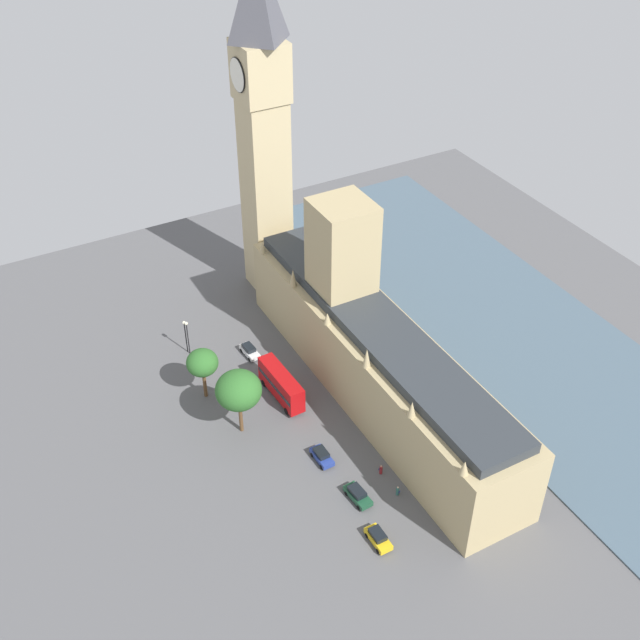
# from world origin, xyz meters

# --- Properties ---
(ground_plane) EXTENTS (131.63, 131.63, 0.00)m
(ground_plane) POSITION_xyz_m (0.00, 0.00, 0.00)
(ground_plane) COLOR #565659
(river_thames) EXTENTS (34.32, 118.47, 0.25)m
(river_thames) POSITION_xyz_m (-30.13, 0.00, 0.12)
(river_thames) COLOR #475B6B
(river_thames) RESTS_ON ground
(parliament_building) EXTENTS (12.16, 61.63, 28.49)m
(parliament_building) POSITION_xyz_m (-1.99, -1.85, 8.11)
(parliament_building) COLOR tan
(parliament_building) RESTS_ON ground
(clock_tower) EXTENTS (7.80, 7.80, 59.97)m
(clock_tower) POSITION_xyz_m (-1.10, -35.83, 31.05)
(clock_tower) COLOR tan
(clock_tower) RESTS_ON ground
(car_white_corner) EXTENTS (2.09, 4.48, 1.74)m
(car_white_corner) POSITION_xyz_m (11.02, -18.44, 0.89)
(car_white_corner) COLOR silver
(car_white_corner) RESTS_ON ground
(double_decker_bus_far_end) EXTENTS (3.01, 10.60, 4.75)m
(double_decker_bus_far_end) POSITION_xyz_m (10.93, -6.80, 2.63)
(double_decker_bus_far_end) COLOR #B20C0F
(double_decker_bus_far_end) RESTS_ON ground
(car_blue_near_tower) EXTENTS (1.99, 4.18, 1.74)m
(car_blue_near_tower) POSITION_xyz_m (11.78, 7.74, 0.89)
(car_blue_near_tower) COLOR navy
(car_blue_near_tower) RESTS_ON ground
(car_dark_green_kerbside) EXTENTS (2.25, 4.62, 1.74)m
(car_dark_green_kerbside) POSITION_xyz_m (10.94, 16.22, 0.89)
(car_dark_green_kerbside) COLOR #19472D
(car_dark_green_kerbside) RESTS_ON ground
(car_yellow_cab_midblock) EXTENTS (1.94, 4.23, 1.74)m
(car_yellow_cab_midblock) POSITION_xyz_m (12.24, 23.48, 0.89)
(car_yellow_cab_midblock) COLOR gold
(car_yellow_cab_midblock) RESTS_ON ground
(pedestrian_leading) EXTENTS (0.56, 0.63, 1.52)m
(pedestrian_leading) POSITION_xyz_m (5.77, 18.12, 0.69)
(pedestrian_leading) COLOR #336B60
(pedestrian_leading) RESTS_ON ground
(pedestrian_opposite_hall) EXTENTS (0.62, 0.65, 1.55)m
(pedestrian_opposite_hall) POSITION_xyz_m (5.75, 13.82, 0.70)
(pedestrian_opposite_hall) COLOR maroon
(pedestrian_opposite_hall) RESTS_ON ground
(plane_tree_by_river_gate) EXTENTS (4.88, 4.88, 8.80)m
(plane_tree_by_river_gate) POSITION_xyz_m (21.13, -12.66, 6.66)
(plane_tree_by_river_gate) COLOR brown
(plane_tree_by_river_gate) RESTS_ON ground
(plane_tree_trailing) EXTENTS (6.72, 6.72, 10.83)m
(plane_tree_trailing) POSITION_xyz_m (19.32, -3.16, 7.94)
(plane_tree_trailing) COLOR brown
(plane_tree_trailing) RESTS_ON ground
(street_lamp_under_trees) EXTENTS (0.56, 0.56, 6.35)m
(street_lamp_under_trees) POSITION_xyz_m (19.75, -24.13, 4.43)
(street_lamp_under_trees) COLOR black
(street_lamp_under_trees) RESTS_ON ground
(street_lamp_slot_10) EXTENTS (0.56, 0.56, 6.49)m
(street_lamp_slot_10) POSITION_xyz_m (19.57, -23.59, 4.52)
(street_lamp_slot_10) COLOR black
(street_lamp_slot_10) RESTS_ON ground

